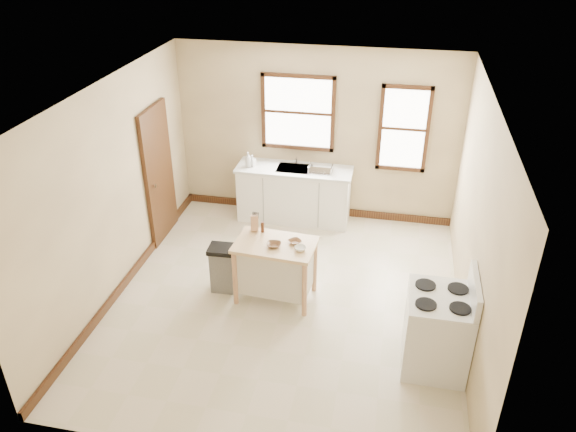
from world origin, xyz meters
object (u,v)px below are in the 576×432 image
object	(u,v)px
pepper_grinder	(263,227)
gas_stove	(438,322)
soap_bottle_b	(252,161)
soap_bottle_a	(248,160)
bowl_b	(295,242)
bowl_c	(300,249)
trash_bin	(223,268)
knife_block	(255,223)
bowl_a	(274,245)
kitchen_island	(275,271)
dish_rack	(321,169)

from	to	relation	value
pepper_grinder	gas_stove	size ratio (longest dim) A/B	0.12
soap_bottle_b	pepper_grinder	world-z (taller)	soap_bottle_b
soap_bottle_a	bowl_b	size ratio (longest dim) A/B	1.57
soap_bottle_a	gas_stove	bearing A→B (deg)	-59.84
soap_bottle_b	bowl_c	bearing A→B (deg)	-39.08
soap_bottle_a	trash_bin	xyz separation A→B (m)	(0.17, -2.02, -0.71)
soap_bottle_b	knife_block	world-z (taller)	soap_bottle_b
soap_bottle_a	bowl_a	world-z (taller)	soap_bottle_a
bowl_a	kitchen_island	bearing A→B (deg)	90.63
knife_block	bowl_c	bearing A→B (deg)	-43.18
kitchen_island	pepper_grinder	bearing A→B (deg)	136.27
dish_rack	trash_bin	world-z (taller)	dish_rack
dish_rack	bowl_a	bearing A→B (deg)	-104.17
soap_bottle_b	bowl_b	bearing A→B (deg)	-39.40
dish_rack	kitchen_island	size ratio (longest dim) A/B	0.36
knife_block	pepper_grinder	size ratio (longest dim) A/B	1.33
soap_bottle_a	soap_bottle_b	world-z (taller)	soap_bottle_a
bowl_b	gas_stove	size ratio (longest dim) A/B	0.13
bowl_a	gas_stove	size ratio (longest dim) A/B	0.15
dish_rack	kitchen_island	distance (m)	2.18
kitchen_island	knife_block	bearing A→B (deg)	144.96
bowl_c	bowl_b	bearing A→B (deg)	122.55
bowl_a	gas_stove	xyz separation A→B (m)	(2.03, -0.79, -0.26)
soap_bottle_a	gas_stove	size ratio (longest dim) A/B	0.21
bowl_c	pepper_grinder	bearing A→B (deg)	149.00
soap_bottle_b	gas_stove	size ratio (longest dim) A/B	0.16
kitchen_island	trash_bin	xyz separation A→B (m)	(-0.73, 0.03, -0.08)
gas_stove	dish_rack	bearing A→B (deg)	120.78
soap_bottle_b	bowl_c	size ratio (longest dim) A/B	1.30
gas_stove	soap_bottle_b	bearing A→B (deg)	134.16
knife_block	soap_bottle_b	bearing A→B (deg)	90.77
soap_bottle_a	dish_rack	size ratio (longest dim) A/B	0.67
bowl_a	bowl_b	bearing A→B (deg)	27.68
pepper_grinder	bowl_a	distance (m)	0.39
bowl_a	bowl_b	world-z (taller)	bowl_a
bowl_b	dish_rack	bearing A→B (deg)	89.37
bowl_c	gas_stove	bearing A→B (deg)	-24.48
gas_stove	soap_bottle_a	bearing A→B (deg)	135.12
pepper_grinder	trash_bin	world-z (taller)	pepper_grinder
bowl_a	bowl_b	distance (m)	0.28
soap_bottle_a	gas_stove	xyz separation A→B (m)	(2.93, -2.91, -0.44)
dish_rack	pepper_grinder	bearing A→B (deg)	-111.97
pepper_grinder	bowl_a	world-z (taller)	pepper_grinder
soap_bottle_b	kitchen_island	size ratio (longest dim) A/B	0.19
soap_bottle_a	trash_bin	world-z (taller)	soap_bottle_a
dish_rack	kitchen_island	world-z (taller)	dish_rack
soap_bottle_b	bowl_b	xyz separation A→B (m)	(1.09, -2.04, -0.16)
trash_bin	gas_stove	xyz separation A→B (m)	(2.76, -0.89, 0.27)
bowl_b	bowl_c	xyz separation A→B (m)	(0.10, -0.15, 0.00)
knife_block	bowl_a	xyz separation A→B (m)	(0.34, -0.34, -0.08)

